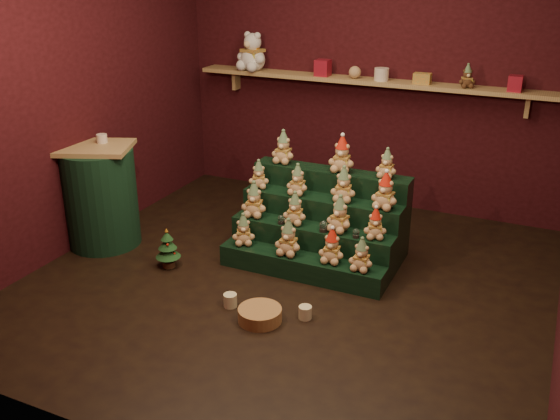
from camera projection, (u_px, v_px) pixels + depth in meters
The scene contains 40 objects.
ground at pixel (288, 282), 5.04m from camera, with size 4.00×4.00×0.00m, color black.
back_wall at pixel (373, 68), 6.23m from camera, with size 4.00×0.10×2.80m, color black.
front_wall at pixel (102, 208), 2.79m from camera, with size 4.00×0.10×2.80m, color black.
left_wall at pixel (70, 88), 5.30m from camera, with size 0.10×4.00×2.80m, color black.
back_shelf at pixel (367, 82), 6.12m from camera, with size 3.60×0.26×0.24m.
riser_tier_front at pixel (301, 266), 5.09m from camera, with size 1.40×0.22×0.18m, color black.
riser_tier_midfront at pixel (311, 246), 5.24m from camera, with size 1.40×0.22×0.36m, color black.
riser_tier_midback at pixel (321, 226), 5.39m from camera, with size 1.40×0.22×0.54m, color black.
riser_tier_back at pixel (330, 208), 5.54m from camera, with size 1.40×0.22×0.72m, color black.
teddy_0 at pixel (243, 229), 5.23m from camera, with size 0.19×0.17×0.27m, color tan, non-canonical shape.
teddy_1 at pixel (288, 237), 5.04m from camera, with size 0.22×0.20×0.30m, color tan, non-canonical shape.
teddy_2 at pixel (332, 246), 4.91m from camera, with size 0.20×0.18×0.28m, color tan, non-canonical shape.
teddy_3 at pixel (362, 254), 4.79m from camera, with size 0.19×0.17×0.27m, color tan, non-canonical shape.
teddy_4 at pixel (254, 199), 5.32m from camera, with size 0.22×0.20×0.31m, color tan, non-canonical shape.
teddy_5 at pixel (295, 208), 5.18m from camera, with size 0.20×0.18×0.27m, color tan, non-canonical shape.
teddy_6 at pixel (340, 214), 5.03m from camera, with size 0.21×0.19×0.30m, color tan, non-canonical shape.
teddy_7 at pixel (375, 223), 4.91m from camera, with size 0.18×0.16×0.25m, color tan, non-canonical shape.
teddy_8 at pixel (259, 174), 5.46m from camera, with size 0.18×0.16×0.25m, color tan, non-canonical shape.
teddy_9 at pixel (298, 180), 5.31m from camera, with size 0.19×0.17×0.26m, color tan, non-canonical shape.
teddy_10 at pixel (344, 184), 5.16m from camera, with size 0.21×0.19×0.29m, color tan, non-canonical shape.
teddy_11 at pixel (386, 191), 5.01m from camera, with size 0.22×0.20×0.30m, color tan, non-canonical shape.
teddy_12 at pixel (283, 147), 5.53m from camera, with size 0.21×0.19×0.29m, color tan, non-canonical shape.
teddy_13 at pixel (342, 154), 5.30m from camera, with size 0.22×0.20×0.31m, color tan, non-canonical shape.
teddy_14 at pixel (387, 163), 5.17m from camera, with size 0.18×0.16×0.25m, color tan, non-canonical shape.
snow_globe_a at pixel (281, 219), 5.21m from camera, with size 0.06×0.06×0.08m.
snow_globe_b at pixel (323, 226), 5.06m from camera, with size 0.07×0.07×0.09m.
snow_globe_c at pixel (356, 233), 4.95m from camera, with size 0.06×0.06×0.08m.
side_table at pixel (101, 196), 5.55m from camera, with size 0.75×0.69×0.92m.
table_ornament at pixel (102, 138), 5.44m from camera, with size 0.09×0.09×0.07m, color beige.
mini_christmas_tree at pixel (168, 248), 5.21m from camera, with size 0.21×0.21×0.36m.
mug_left at pixel (230, 300), 4.67m from camera, with size 0.10×0.10×0.10m, color beige.
mug_right at pixel (305, 312), 4.51m from camera, with size 0.10×0.10×0.10m, color beige.
wicker_basket at pixel (260, 315), 4.48m from camera, with size 0.32×0.32×0.10m, color #A07440.
white_bear at pixel (253, 46), 6.47m from camera, with size 0.35×0.32×0.50m, color silver, non-canonical shape.
brown_bear at pixel (467, 76), 5.67m from camera, with size 0.15×0.13×0.21m, color #4E301A, non-canonical shape.
gift_tin_red_a at pixel (323, 68), 6.24m from camera, with size 0.14×0.14×0.16m, color maroon.
gift_tin_cream at pixel (381, 74), 6.01m from camera, with size 0.14×0.14×0.12m, color beige.
gift_tin_red_b at pixel (515, 83), 5.53m from camera, with size 0.12×0.12×0.14m, color maroon.
shelf_plush_ball at pixel (355, 72), 6.11m from camera, with size 0.12×0.12×0.12m, color tan.
scarf_gift_box at pixel (422, 79), 5.86m from camera, with size 0.16×0.10×0.10m, color orange.
Camera 1 is at (1.81, -4.06, 2.45)m, focal length 40.00 mm.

